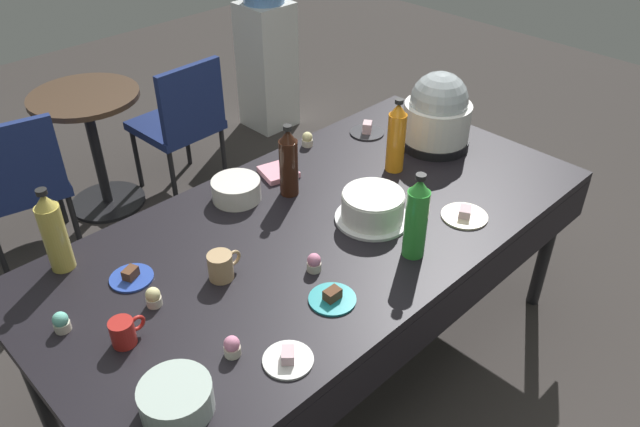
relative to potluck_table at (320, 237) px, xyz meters
name	(u,v)px	position (x,y,z in m)	size (l,w,h in m)	color
ground	(320,359)	(0.00, 0.00, -0.69)	(9.00, 9.00, 0.00)	#383330
potluck_table	(320,237)	(0.00, 0.00, 0.00)	(2.20, 1.10, 0.75)	black
frosted_layer_cake	(373,207)	(0.16, -0.12, 0.12)	(0.29, 0.29, 0.12)	silver
slow_cooker	(438,114)	(0.81, 0.07, 0.22)	(0.31, 0.31, 0.35)	black
glass_salad_bowl	(176,399)	(-0.86, -0.33, 0.10)	(0.20, 0.20, 0.09)	#B2C6BC
ceramic_snack_bowl	(236,190)	(-0.11, 0.36, 0.10)	(0.20, 0.20, 0.08)	silver
dessert_plate_teal	(332,298)	(-0.26, -0.32, 0.07)	(0.16, 0.16, 0.04)	teal
dessert_plate_white	(288,359)	(-0.54, -0.41, 0.07)	(0.15, 0.15, 0.04)	white
dessert_plate_cobalt	(131,277)	(-0.67, 0.22, 0.07)	(0.15, 0.15, 0.04)	#2D4CB2
dessert_plate_cream	(464,215)	(0.43, -0.35, 0.07)	(0.18, 0.18, 0.04)	beige
dessert_plate_charcoal	(367,131)	(0.67, 0.37, 0.08)	(0.16, 0.16, 0.06)	#2D2D33
cupcake_rose	(153,297)	(-0.68, 0.06, 0.09)	(0.05, 0.05, 0.07)	beige
cupcake_berry	(307,139)	(0.39, 0.48, 0.09)	(0.05, 0.05, 0.07)	beige
cupcake_lemon	(61,322)	(-0.94, 0.16, 0.09)	(0.05, 0.05, 0.07)	beige
cupcake_cocoa	(314,263)	(-0.20, -0.18, 0.09)	(0.05, 0.05, 0.07)	beige
cupcake_mint	(232,346)	(-0.63, -0.28, 0.09)	(0.05, 0.05, 0.07)	beige
soda_bottle_orange_juice	(396,138)	(0.51, 0.07, 0.21)	(0.08, 0.08, 0.33)	orange
soda_bottle_cola	(289,163)	(0.06, 0.24, 0.20)	(0.08, 0.08, 0.30)	#33190F
soda_bottle_ginger_ale	(54,232)	(-0.80, 0.44, 0.21)	(0.08, 0.08, 0.32)	gold
soda_bottle_lime_soda	(416,218)	(0.11, -0.36, 0.21)	(0.08, 0.08, 0.33)	green
coffee_mug_red	(124,332)	(-0.83, -0.02, 0.11)	(0.11, 0.07, 0.09)	#B2231E
coffee_mug_tan	(221,266)	(-0.45, 0.02, 0.11)	(0.13, 0.08, 0.10)	tan
paper_napkin_stack	(278,172)	(0.13, 0.38, 0.07)	(0.14, 0.14, 0.02)	pink
maroon_chair_left	(18,180)	(-0.57, 1.57, -0.20)	(0.52, 0.52, 0.85)	navy
maroon_chair_right	(182,119)	(0.40, 1.57, -0.20)	(0.46, 0.46, 0.85)	navy
round_cafe_table	(92,130)	(-0.05, 1.80, -0.19)	(0.60, 0.60, 0.72)	#473323
water_cooler	(266,47)	(1.36, 1.92, -0.10)	(0.32, 0.32, 1.24)	silver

